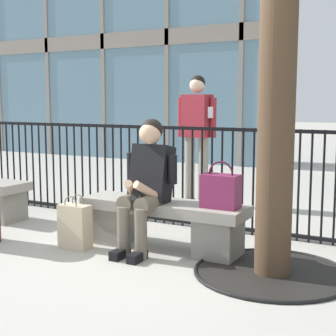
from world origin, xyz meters
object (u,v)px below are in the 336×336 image
at_px(bystander_at_railing, 197,129).
at_px(handbag_on_bench, 221,191).
at_px(stone_bench, 163,220).
at_px(shopping_bag, 75,226).
at_px(seated_person_with_phone, 147,181).

bearing_deg(bystander_at_railing, handbag_on_bench, -59.58).
bearing_deg(stone_bench, handbag_on_bench, -0.99).
distance_m(shopping_bag, bystander_at_railing, 2.54).
relative_size(seated_person_with_phone, shopping_bag, 2.40).
bearing_deg(stone_bench, shopping_bag, -152.35).
xyz_separation_m(stone_bench, shopping_bag, (-0.73, -0.38, -0.06)).
xyz_separation_m(stone_bench, handbag_on_bench, (0.58, -0.01, 0.33)).
bearing_deg(bystander_at_railing, stone_bench, -73.07).
height_order(handbag_on_bench, shopping_bag, handbag_on_bench).
relative_size(shopping_bag, bystander_at_railing, 0.30).
xyz_separation_m(stone_bench, seated_person_with_phone, (-0.10, -0.13, 0.38)).
bearing_deg(shopping_bag, stone_bench, 27.65).
bearing_deg(handbag_on_bench, shopping_bag, -164.13).
bearing_deg(bystander_at_railing, seated_person_with_phone, -76.44).
height_order(stone_bench, shopping_bag, shopping_bag).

